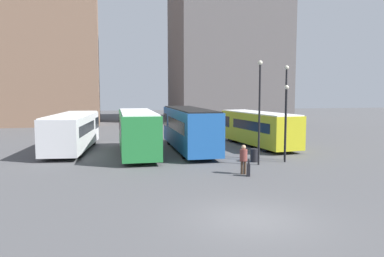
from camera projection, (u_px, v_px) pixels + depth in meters
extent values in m
plane|color=#4C4C4F|center=(251.00, 219.00, 13.41)|extent=(160.00, 160.00, 0.00)
cube|color=#7F604C|center=(34.00, 20.00, 52.24)|extent=(17.32, 13.24, 29.02)
cube|color=#5B5656|center=(227.00, 40.00, 58.92)|extent=(16.83, 13.14, 25.17)
cube|color=silver|center=(72.00, 131.00, 28.71)|extent=(3.77, 10.26, 2.48)
cube|color=black|center=(82.00, 123.00, 32.74)|extent=(2.80, 2.15, 0.94)
cube|color=black|center=(70.00, 128.00, 27.78)|extent=(3.36, 6.68, 0.74)
cube|color=white|center=(72.00, 115.00, 28.58)|extent=(3.55, 10.04, 0.08)
cylinder|color=black|center=(80.00, 139.00, 31.88)|extent=(2.56, 1.33, 1.03)
cylinder|color=black|center=(63.00, 150.00, 25.73)|extent=(2.56, 1.33, 1.03)
cube|color=#237A38|center=(137.00, 132.00, 26.99)|extent=(2.70, 9.73, 2.79)
cube|color=black|center=(134.00, 122.00, 30.81)|extent=(2.54, 1.84, 1.06)
cube|color=black|center=(138.00, 128.00, 26.10)|extent=(2.64, 6.25, 0.84)
cube|color=white|center=(137.00, 112.00, 26.85)|extent=(2.50, 9.53, 0.08)
cylinder|color=black|center=(135.00, 142.00, 30.02)|extent=(2.38, 1.07, 1.01)
cylinder|color=black|center=(141.00, 154.00, 24.18)|extent=(2.38, 1.07, 1.01)
cube|color=#1E56A3|center=(189.00, 128.00, 28.91)|extent=(2.70, 11.27, 2.90)
cube|color=black|center=(179.00, 119.00, 33.36)|extent=(2.52, 2.12, 1.10)
cube|color=black|center=(192.00, 125.00, 27.89)|extent=(2.63, 7.24, 0.87)
cube|color=black|center=(189.00, 109.00, 28.77)|extent=(2.50, 11.04, 0.08)
cylinder|color=black|center=(181.00, 138.00, 32.42)|extent=(2.36, 1.10, 1.05)
cylinder|color=black|center=(199.00, 151.00, 25.64)|extent=(2.36, 1.10, 1.05)
cube|color=gold|center=(258.00, 128.00, 31.27)|extent=(3.44, 9.83, 2.50)
cube|color=black|center=(237.00, 121.00, 34.95)|extent=(2.67, 2.02, 0.95)
cube|color=black|center=(263.00, 125.00, 30.43)|extent=(3.11, 6.39, 0.75)
cube|color=white|center=(258.00, 113.00, 31.15)|extent=(3.22, 9.62, 0.08)
cylinder|color=black|center=(242.00, 136.00, 34.18)|extent=(2.45, 1.20, 0.96)
cylinder|color=black|center=(277.00, 145.00, 28.57)|extent=(2.45, 1.20, 0.96)
cylinder|color=#4C3828|center=(242.00, 168.00, 20.65)|extent=(0.18, 0.18, 0.74)
cylinder|color=#4C3828|center=(245.00, 168.00, 20.64)|extent=(0.18, 0.18, 0.74)
cylinder|color=brown|center=(244.00, 155.00, 20.58)|extent=(0.53, 0.53, 0.65)
sphere|color=tan|center=(244.00, 147.00, 20.53)|extent=(0.24, 0.24, 0.24)
cube|color=black|center=(248.00, 170.00, 20.18)|extent=(0.27, 0.36, 0.67)
cube|color=black|center=(249.00, 161.00, 20.02)|extent=(0.10, 0.05, 0.30)
cylinder|color=black|center=(259.00, 115.00, 23.06)|extent=(0.12, 0.12, 6.22)
sphere|color=beige|center=(260.00, 63.00, 22.75)|extent=(0.28, 0.28, 0.28)
cylinder|color=black|center=(286.00, 115.00, 24.65)|extent=(0.12, 0.12, 6.03)
sphere|color=beige|center=(287.00, 68.00, 24.35)|extent=(0.28, 0.28, 0.28)
cylinder|color=black|center=(286.00, 126.00, 24.03)|extent=(0.12, 0.12, 4.74)
sphere|color=beige|center=(287.00, 87.00, 23.79)|extent=(0.28, 0.28, 0.28)
cylinder|color=black|center=(254.00, 155.00, 24.30)|extent=(0.52, 0.52, 0.85)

